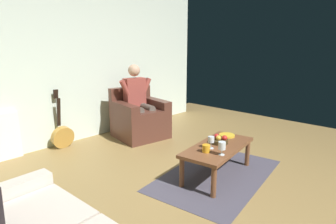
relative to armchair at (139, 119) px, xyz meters
The scene contains 12 objects.
ground_plane 2.59m from the armchair, 73.29° to the left, with size 7.46×7.46×0.00m, color olive.
wall_back 1.44m from the armchair, 42.56° to the right, with size 5.68×0.06×2.73m, color silver.
rug 1.96m from the armchair, 79.57° to the left, with size 1.83×1.11×0.01m, color #43404D.
armchair is the anchor object (origin of this frame).
person_seated 0.38m from the armchair, 99.61° to the right, with size 0.65×0.60×1.29m.
coffee_table 1.93m from the armchair, 79.57° to the left, with size 1.19×0.66×0.40m.
guitar 1.32m from the armchair, 21.11° to the right, with size 0.36×0.21×0.95m.
wine_glass_near 1.96m from the armchair, 75.39° to the left, with size 0.08×0.08×0.15m.
wine_glass_far 2.18m from the armchair, 74.60° to the left, with size 0.08×0.08×0.16m.
fruit_bowl 1.87m from the armchair, 82.18° to the left, with size 0.23×0.23×0.11m.
decorative_dish 1.78m from the armchair, 91.60° to the left, with size 0.21×0.21×0.02m, color gold.
candle_jar 2.02m from the armchair, 71.86° to the left, with size 0.09×0.09×0.09m, color orange.
Camera 1 is at (2.44, 1.25, 1.63)m, focal length 29.94 mm.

